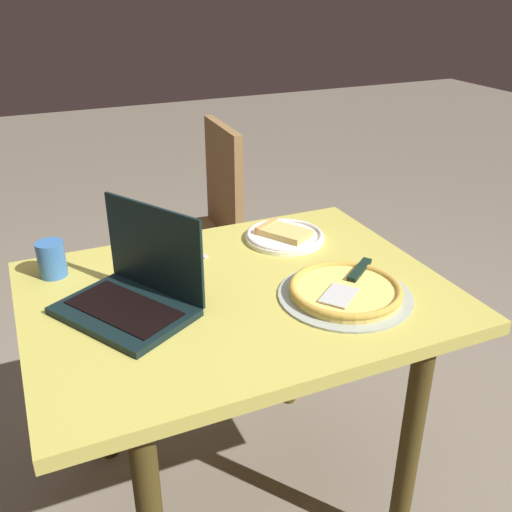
# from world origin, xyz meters

# --- Properties ---
(ground_plane) EXTENTS (12.00, 12.00, 0.00)m
(ground_plane) POSITION_xyz_m (0.00, 0.00, 0.00)
(ground_plane) COLOR #786D5D
(dining_table) EXTENTS (1.07, 0.81, 0.75)m
(dining_table) POSITION_xyz_m (0.00, 0.00, 0.64)
(dining_table) COLOR #B2A748
(dining_table) RESTS_ON ground_plane
(laptop) EXTENTS (0.35, 0.39, 0.25)m
(laptop) POSITION_xyz_m (0.26, -0.02, 0.80)
(laptop) COLOR black
(laptop) RESTS_ON dining_table
(pizza_plate) EXTENTS (0.24, 0.24, 0.04)m
(pizza_plate) POSITION_xyz_m (-0.25, -0.23, 0.76)
(pizza_plate) COLOR white
(pizza_plate) RESTS_ON dining_table
(pizza_tray) EXTENTS (0.34, 0.34, 0.04)m
(pizza_tray) POSITION_xyz_m (-0.24, 0.14, 0.76)
(pizza_tray) COLOR #98A397
(pizza_tray) RESTS_ON dining_table
(table_knife) EXTENTS (0.15, 0.16, 0.01)m
(table_knife) POSITION_xyz_m (0.09, -0.29, 0.75)
(table_knife) COLOR #C3B3BC
(table_knife) RESTS_ON dining_table
(drink_cup) EXTENTS (0.07, 0.07, 0.10)m
(drink_cup) POSITION_xyz_m (0.43, -0.27, 0.80)
(drink_cup) COLOR #366AAB
(drink_cup) RESTS_ON dining_table
(chair_near) EXTENTS (0.41, 0.41, 0.93)m
(chair_near) POSITION_xyz_m (-0.23, -0.97, 0.52)
(chair_near) COLOR olive
(chair_near) RESTS_ON ground_plane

